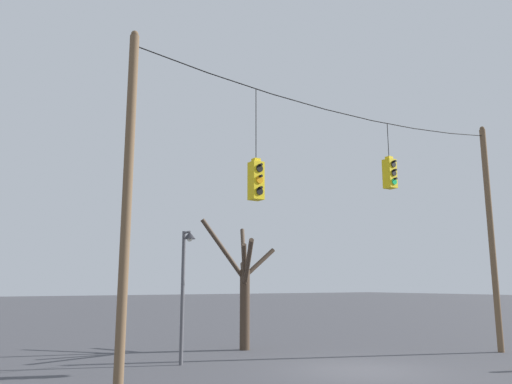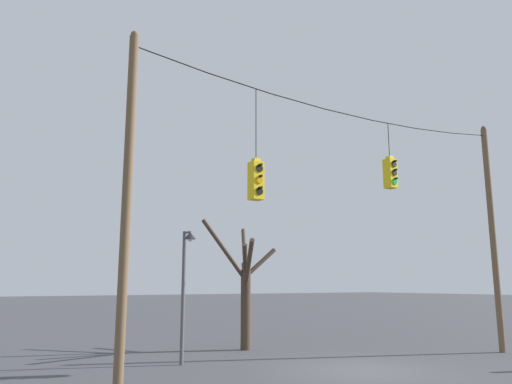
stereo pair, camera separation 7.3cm
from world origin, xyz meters
TOP-DOWN VIEW (x-y plane):
  - ground_plane at (0.00, 0.00)m, footprint 200.00×200.00m
  - utility_pole_left at (-7.06, 0.16)m, footprint 0.23×0.23m
  - utility_pole_right at (7.06, 0.16)m, footprint 0.23×0.23m
  - span_wire at (0.00, 0.16)m, footprint 14.12×0.03m
  - traffic_light_near_right_pole at (-3.53, 0.15)m, footprint 0.34×0.46m
  - traffic_light_near_left_pole at (1.69, 0.15)m, footprint 0.34×0.46m
  - street_lamp at (-4.00, 3.56)m, footprint 0.38×0.67m
  - bare_tree at (-0.56, 5.74)m, footprint 3.13×3.66m

SIDE VIEW (x-z plane):
  - ground_plane at x=0.00m, z-range 0.00..0.00m
  - bare_tree at x=-0.56m, z-range -0.08..4.84m
  - street_lamp at x=-4.00m, z-range 0.76..4.87m
  - utility_pole_left at x=-7.06m, z-range -0.01..8.56m
  - utility_pole_right at x=7.06m, z-range -0.01..8.56m
  - traffic_light_near_right_pole at x=-3.53m, z-range 3.65..6.80m
  - traffic_light_near_left_pole at x=1.69m, z-range 4.93..7.14m
  - span_wire at x=0.00m, z-range 7.63..8.13m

